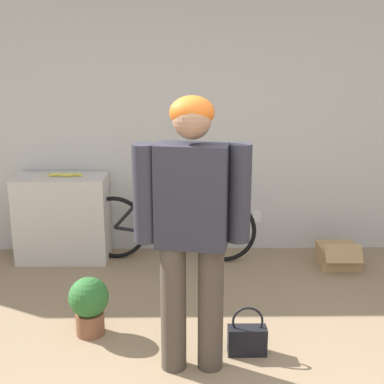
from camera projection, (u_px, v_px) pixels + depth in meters
name	position (u px, v px, depth m)	size (l,w,h in m)	color
wall_back	(204.00, 124.00, 5.27)	(8.00, 0.07, 2.60)	silver
side_shelf	(63.00, 218.00, 5.23)	(0.87, 0.44, 0.84)	beige
person	(192.00, 219.00, 3.26)	(0.71, 0.29, 1.77)	#4C4238
bicycle	(168.00, 226.00, 5.20)	(1.70, 0.46, 0.71)	black
banana	(65.00, 175.00, 5.11)	(0.35, 0.09, 0.04)	#EAD64C
handbag	(247.00, 338.00, 3.65)	(0.27, 0.11, 0.35)	black
cardboard_box	(338.00, 256.00, 5.13)	(0.37, 0.40, 0.27)	tan
potted_plant	(89.00, 303.00, 3.87)	(0.29, 0.29, 0.44)	brown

